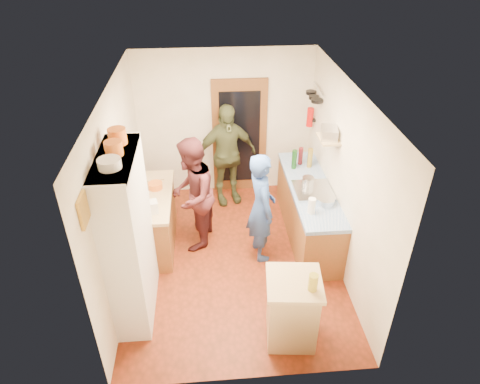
{
  "coord_description": "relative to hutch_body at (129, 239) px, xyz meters",
  "views": [
    {
      "loc": [
        -0.32,
        -4.86,
        4.29
      ],
      "look_at": [
        0.1,
        0.15,
        1.07
      ],
      "focal_mm": 32.0,
      "sensor_mm": 36.0,
      "label": 1
    }
  ],
  "objects": [
    {
      "name": "paper_towel",
      "position": [
        2.35,
        0.62,
        -0.09
      ],
      "size": [
        0.11,
        0.11,
        0.23
      ],
      "primitive_type": "cylinder",
      "rotation": [
        0.0,
        0.0,
        0.06
      ],
      "color": "white",
      "rests_on": "right_counter_top"
    },
    {
      "name": "hob",
      "position": [
        2.5,
        1.15,
        -0.18
      ],
      "size": [
        0.55,
        0.58,
        0.04
      ],
      "primitive_type": "cube",
      "color": "silver",
      "rests_on": "right_counter_top"
    },
    {
      "name": "plate_stack",
      "position": [
        0.0,
        -0.24,
        1.15
      ],
      "size": [
        0.24,
        0.24,
        0.1
      ],
      "primitive_type": "cylinder",
      "color": "white",
      "rests_on": "hutch_top_shelf"
    },
    {
      "name": "person_left",
      "position": [
        0.76,
        1.26,
        -0.22
      ],
      "size": [
        0.83,
        0.98,
        1.77
      ],
      "primitive_type": "imported",
      "rotation": [
        0.0,
        0.0,
        -1.78
      ],
      "color": "#471C1F",
      "rests_on": "ground"
    },
    {
      "name": "floor",
      "position": [
        1.3,
        0.8,
        -1.11
      ],
      "size": [
        3.0,
        4.0,
        0.02
      ],
      "primitive_type": "cube",
      "color": "maroon",
      "rests_on": "ground"
    },
    {
      "name": "bottle_b",
      "position": [
        2.48,
        2.0,
        -0.05
      ],
      "size": [
        0.09,
        0.09,
        0.29
      ],
      "primitive_type": "cylinder",
      "rotation": [
        0.0,
        0.0,
        -0.21
      ],
      "color": "#591419",
      "rests_on": "right_counter_top"
    },
    {
      "name": "pan_rail",
      "position": [
        2.76,
        2.33,
        0.95
      ],
      "size": [
        0.02,
        0.65,
        0.02
      ],
      "primitive_type": "cylinder",
      "rotation": [
        1.57,
        0.0,
        0.0
      ],
      "color": "silver",
      "rests_on": "wall_right"
    },
    {
      "name": "chopping_board",
      "position": [
        0.12,
        1.74,
        -0.19
      ],
      "size": [
        0.33,
        0.27,
        0.02
      ],
      "primitive_type": "cube",
      "rotation": [
        0.0,
        0.0,
        0.18
      ],
      "color": "tan",
      "rests_on": "left_counter_top"
    },
    {
      "name": "orange_pot_b",
      "position": [
        0.0,
        0.3,
        1.19
      ],
      "size": [
        0.2,
        0.2,
        0.18
      ],
      "primitive_type": "cylinder",
      "color": "orange",
      "rests_on": "hutch_top_shelf"
    },
    {
      "name": "left_counter_top",
      "position": [
        0.1,
        1.25,
        -0.23
      ],
      "size": [
        0.64,
        1.44,
        0.05
      ],
      "primitive_type": "cube",
      "color": "tan",
      "rests_on": "left_counter_base"
    },
    {
      "name": "orange_pot_a",
      "position": [
        0.0,
        0.04,
        1.18
      ],
      "size": [
        0.19,
        0.19,
        0.15
      ],
      "primitive_type": "cylinder",
      "color": "orange",
      "rests_on": "hutch_top_shelf"
    },
    {
      "name": "island_base",
      "position": [
        1.87,
        -0.67,
        -0.67
      ],
      "size": [
        0.6,
        0.6,
        0.86
      ],
      "primitive_type": "cube",
      "rotation": [
        0.0,
        0.0,
        -0.1
      ],
      "color": "tan",
      "rests_on": "ground"
    },
    {
      "name": "door_frame",
      "position": [
        1.55,
        2.77,
        -0.05
      ],
      "size": [
        0.95,
        0.06,
        2.1
      ],
      "primitive_type": "cube",
      "color": "brown",
      "rests_on": "ground"
    },
    {
      "name": "bottle_c",
      "position": [
        2.61,
        1.89,
        -0.04
      ],
      "size": [
        0.1,
        0.1,
        0.32
      ],
      "primitive_type": "cylinder",
      "rotation": [
        0.0,
        0.0,
        0.34
      ],
      "color": "olive",
      "rests_on": "right_counter_top"
    },
    {
      "name": "left_counter_base",
      "position": [
        0.1,
        1.25,
        -0.68
      ],
      "size": [
        0.6,
        1.4,
        0.85
      ],
      "primitive_type": "cube",
      "color": "brown",
      "rests_on": "ground"
    },
    {
      "name": "door_glass",
      "position": [
        1.55,
        2.74,
        -0.05
      ],
      "size": [
        0.7,
        0.02,
        1.7
      ],
      "primitive_type": "cube",
      "color": "black",
      "rests_on": "door_frame"
    },
    {
      "name": "pan_hang_b",
      "position": [
        2.7,
        2.35,
        0.8
      ],
      "size": [
        0.16,
        0.16,
        0.05
      ],
      "primitive_type": "cylinder",
      "color": "black",
      "rests_on": "pan_rail"
    },
    {
      "name": "pan_hang_c",
      "position": [
        2.7,
        2.55,
        0.81
      ],
      "size": [
        0.17,
        0.17,
        0.05
      ],
      "primitive_type": "cylinder",
      "color": "black",
      "rests_on": "pan_rail"
    },
    {
      "name": "right_counter_top",
      "position": [
        2.5,
        1.3,
        -0.23
      ],
      "size": [
        0.62,
        2.22,
        0.06
      ],
      "primitive_type": "cube",
      "color": "#1E53A6",
      "rests_on": "right_counter_base"
    },
    {
      "name": "bottle_a",
      "position": [
        2.35,
        1.86,
        -0.04
      ],
      "size": [
        0.1,
        0.1,
        0.32
      ],
      "primitive_type": "cylinder",
      "rotation": [
        0.0,
        0.0,
        -0.35
      ],
      "color": "#143F14",
      "rests_on": "right_counter_top"
    },
    {
      "name": "cutting_board",
      "position": [
        1.83,
        -0.62,
        -0.21
      ],
      "size": [
        0.38,
        0.32,
        0.02
      ],
      "primitive_type": "cube",
      "rotation": [
        0.0,
        0.0,
        -0.1
      ],
      "color": "white",
      "rests_on": "island_top"
    },
    {
      "name": "wall_back",
      "position": [
        1.3,
        2.81,
        0.2
      ],
      "size": [
        3.0,
        0.02,
        2.6
      ],
      "primitive_type": "cube",
      "color": "silver",
      "rests_on": "ground"
    },
    {
      "name": "kettle",
      "position": [
        0.05,
        1.03,
        -0.1
      ],
      "size": [
        0.2,
        0.2,
        0.19
      ],
      "primitive_type": "cylinder",
      "rotation": [
        0.0,
        0.0,
        0.15
      ],
      "color": "white",
      "rests_on": "left_counter_top"
    },
    {
      "name": "wall_left",
      "position": [
        -0.21,
        0.8,
        0.2
      ],
      "size": [
        0.02,
        4.0,
        2.6
      ],
      "primitive_type": "cube",
      "color": "silver",
      "rests_on": "ground"
    },
    {
      "name": "hutch_top_shelf",
      "position": [
        0.0,
        0.0,
        1.08
      ],
      "size": [
        0.4,
        1.14,
        0.04
      ],
      "primitive_type": "cube",
      "color": "silver",
      "rests_on": "hutch_body"
    },
    {
      "name": "person_back",
      "position": [
        1.3,
        2.39,
        -0.19
      ],
      "size": [
        1.14,
        0.7,
        1.81
      ],
      "primitive_type": "imported",
      "rotation": [
        0.0,
        0.0,
        0.26
      ],
      "color": "#3C4125",
      "rests_on": "ground"
    },
    {
      "name": "pot_on_hob",
      "position": [
        2.45,
        1.29,
        -0.1
      ],
      "size": [
        0.18,
        0.18,
        0.12
      ],
      "primitive_type": "cylinder",
      "color": "silver",
      "rests_on": "hob"
    },
    {
      "name": "ext_bracket",
      "position": [
        2.77,
        2.5,
        0.35
      ],
      "size": [
        0.06,
        0.1,
        0.04
      ],
      "primitive_type": "cube",
      "color": "black",
      "rests_on": "wall_right"
    },
    {
      "name": "oil_jar",
      "position": [
        2.04,
        -0.81,
        -0.09
      ],
      "size": [
        0.11,
        0.11,
        0.21
      ],
      "primitive_type": "cylinder",
      "rotation": [
        0.0,
        0.0,
        -0.1
      ],
      "color": "#AD9E2D",
      "rests_on": "island_top"
    },
    {
      "name": "orange_bowl",
      "position": [
        0.18,
        1.43,
        -0.15
      ],
      "size": [
        0.25,
        0.25,
        0.09
      ],
      "primitive_type": "cylinder",
      "rotation": [
        0.0,
        0.0,
        0.24
      ],
      "color": "orange",
      "rests_on": "left_counter_top"
    },
    {
      "name": "fire_extinguisher",
      "position": [
        2.71,
        2.5,
        0.4
      ],
      "size": [
        0.11,
        0.11,
        0.32
      ],
      "primitive_type": "cylinder",
      "color": "red",
      "rests_on": "wall_right"
    },
    {
      "name": "right_counter_base",
      "position": [
        2.5,
        1.3,
        -0.68
      ],
      "size": [
        0.6,
        2.2,
        0.84
      ],
      "primitive_type": "cube",
      "color": "brown",
      "rests_on": "ground"
    },
    {
      "name": "pan_hang_a",
      "position": [
        2.7,
        2.15,
        0.82
      ],
      "size": [
        0.18,
        0.18,
        0.05
      ],
      "primitive_type": "cylinder",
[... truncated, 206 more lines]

